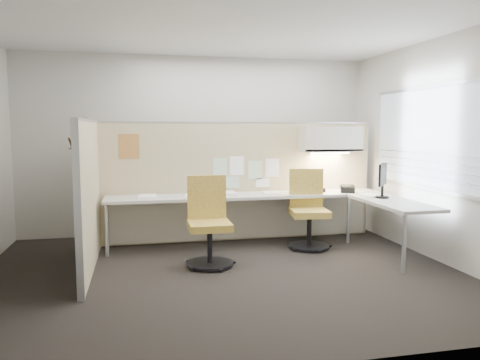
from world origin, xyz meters
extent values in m
cube|color=black|center=(0.00, 0.00, -0.01)|extent=(5.50, 4.50, 0.01)
cube|color=white|center=(0.00, 0.00, 2.80)|extent=(5.50, 4.50, 0.01)
cube|color=beige|center=(0.00, 2.25, 1.40)|extent=(5.50, 0.02, 2.80)
cube|color=beige|center=(0.00, -2.25, 1.40)|extent=(5.50, 0.02, 2.80)
cube|color=beige|center=(2.75, 0.00, 1.40)|extent=(0.02, 4.50, 2.80)
cube|color=#9CA9B5|center=(2.73, 0.00, 1.55)|extent=(0.01, 2.80, 1.30)
cube|color=tan|center=(0.55, 1.60, 0.88)|extent=(4.10, 0.06, 1.75)
cube|color=tan|center=(-1.50, 0.50, 0.88)|extent=(0.06, 2.20, 1.75)
cube|color=beige|center=(0.60, 1.27, 0.71)|extent=(4.00, 0.60, 0.04)
cube|color=beige|center=(2.30, 0.23, 0.71)|extent=(0.60, 1.47, 0.04)
cube|color=beige|center=(0.60, 1.54, 0.34)|extent=(3.90, 0.02, 0.64)
cylinder|color=#A5A8AA|center=(-1.35, 1.02, 0.34)|extent=(0.05, 0.05, 0.69)
cylinder|color=#A5A8AA|center=(2.05, -0.45, 0.34)|extent=(0.05, 0.05, 0.69)
cylinder|color=#A5A8AA|center=(2.05, 1.02, 0.34)|extent=(0.05, 0.05, 0.69)
cube|color=beige|center=(1.90, 1.39, 1.51)|extent=(0.90, 0.36, 0.38)
cube|color=#FFEABF|center=(1.90, 1.39, 1.30)|extent=(0.60, 0.06, 0.02)
cube|color=#8CBF8C|center=(0.25, 1.57, 1.10)|extent=(0.21, 0.00, 0.28)
cube|color=white|center=(0.50, 1.57, 1.12)|extent=(0.21, 0.00, 0.28)
cube|color=#8CBF8C|center=(0.78, 1.57, 1.05)|extent=(0.21, 0.00, 0.28)
cube|color=white|center=(1.05, 1.57, 1.08)|extent=(0.21, 0.00, 0.28)
cube|color=#8CBF8C|center=(0.40, 1.57, 0.88)|extent=(0.28, 0.00, 0.18)
cube|color=white|center=(0.90, 1.57, 0.86)|extent=(0.21, 0.00, 0.14)
cube|color=orange|center=(-1.05, 1.57, 1.42)|extent=(0.28, 0.00, 0.35)
cylinder|color=black|center=(-0.10, 0.30, 0.03)|extent=(0.57, 0.57, 0.03)
cylinder|color=black|center=(-0.10, 0.30, 0.25)|extent=(0.07, 0.07, 0.44)
cube|color=#E6D555|center=(-0.10, 0.30, 0.50)|extent=(0.51, 0.51, 0.09)
cube|color=#E6D555|center=(-0.10, 0.54, 0.82)|extent=(0.48, 0.07, 0.55)
cylinder|color=black|center=(1.38, 0.85, 0.03)|extent=(0.57, 0.57, 0.03)
cylinder|color=black|center=(1.38, 0.85, 0.25)|extent=(0.07, 0.07, 0.44)
cube|color=#E6D555|center=(1.38, 0.85, 0.51)|extent=(0.57, 0.57, 0.09)
cube|color=#E6D555|center=(1.41, 1.08, 0.82)|extent=(0.49, 0.13, 0.55)
cylinder|color=black|center=(2.30, 0.53, 0.74)|extent=(0.18, 0.18, 0.02)
cylinder|color=black|center=(2.30, 0.53, 0.82)|extent=(0.04, 0.04, 0.17)
cube|color=black|center=(2.30, 0.53, 1.05)|extent=(0.30, 0.36, 0.30)
cube|color=black|center=(2.30, 0.53, 1.05)|extent=(0.26, 0.31, 0.26)
cube|color=black|center=(2.08, 1.14, 0.78)|extent=(0.25, 0.25, 0.12)
cylinder|color=black|center=(1.99, 1.16, 0.81)|extent=(0.09, 0.17, 0.04)
cube|color=black|center=(1.63, 1.32, 0.76)|extent=(0.15, 0.08, 0.05)
cube|color=black|center=(1.73, 1.25, 0.76)|extent=(0.11, 0.09, 0.06)
cube|color=silver|center=(-1.50, -0.09, 1.77)|extent=(0.14, 0.02, 0.02)
cylinder|color=silver|center=(-1.57, -0.09, 1.69)|extent=(0.02, 0.02, 0.14)
cube|color=#AD7F4C|center=(-1.57, -0.09, 1.56)|extent=(0.02, 0.43, 0.12)
cube|color=#AD7F4C|center=(-1.60, -0.06, 1.52)|extent=(0.02, 0.43, 0.12)
cube|color=#A5A7B0|center=(-1.58, -0.14, 0.94)|extent=(0.01, 0.07, 1.07)
cube|color=white|center=(-0.82, 1.24, 0.75)|extent=(0.25, 0.32, 0.03)
cube|color=white|center=(-0.19, 1.25, 0.74)|extent=(0.26, 0.32, 0.02)
cube|color=white|center=(0.29, 1.21, 0.75)|extent=(0.24, 0.30, 0.05)
cube|color=white|center=(0.96, 1.31, 0.74)|extent=(0.26, 0.32, 0.02)
cube|color=white|center=(1.41, 1.27, 0.74)|extent=(0.28, 0.33, 0.02)
cube|color=white|center=(2.24, 0.73, 0.74)|extent=(0.30, 0.35, 0.02)
camera|label=1|loc=(-0.93, -5.20, 1.66)|focal=35.00mm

